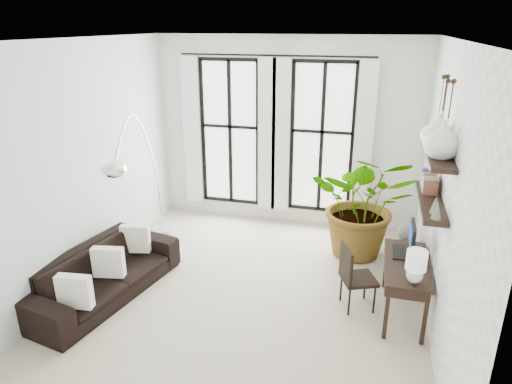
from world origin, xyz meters
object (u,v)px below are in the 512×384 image
(desk, at_px, (407,267))
(desk_chair, at_px, (353,274))
(sofa, at_px, (103,273))
(buddha, at_px, (402,256))
(arc_lamp, at_px, (137,148))
(plant, at_px, (364,204))

(desk, bearing_deg, desk_chair, 177.39)
(sofa, relative_size, buddha, 2.63)
(sofa, relative_size, desk_chair, 2.61)
(desk_chair, distance_m, buddha, 1.08)
(sofa, height_order, arc_lamp, arc_lamp)
(desk, relative_size, desk_chair, 1.42)
(desk_chair, bearing_deg, desk, -25.29)
(desk, bearing_deg, sofa, -172.11)
(arc_lamp, height_order, buddha, arc_lamp)
(desk_chair, height_order, arc_lamp, arc_lamp)
(desk, height_order, buddha, desk)
(plant, bearing_deg, sofa, -147.46)
(sofa, bearing_deg, desk, -70.80)
(sofa, distance_m, desk, 3.80)
(arc_lamp, bearing_deg, sofa, -95.99)
(buddha, bearing_deg, plant, 133.73)
(desk, distance_m, desk_chair, 0.64)
(desk_chair, bearing_deg, buddha, 31.91)
(buddha, bearing_deg, desk_chair, -125.41)
(desk, bearing_deg, buddha, 89.01)
(plant, xyz_separation_m, desk, (0.56, -1.51, -0.16))
(sofa, relative_size, desk, 1.84)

